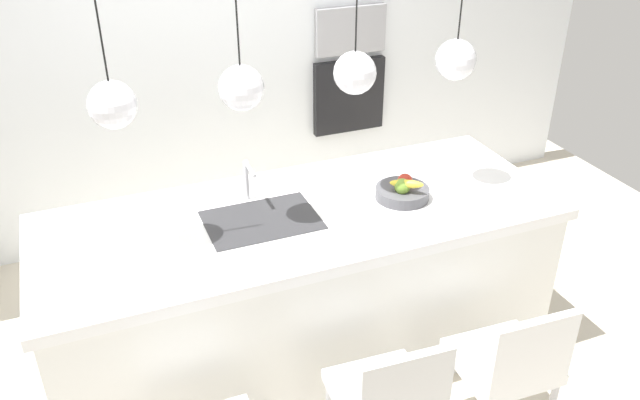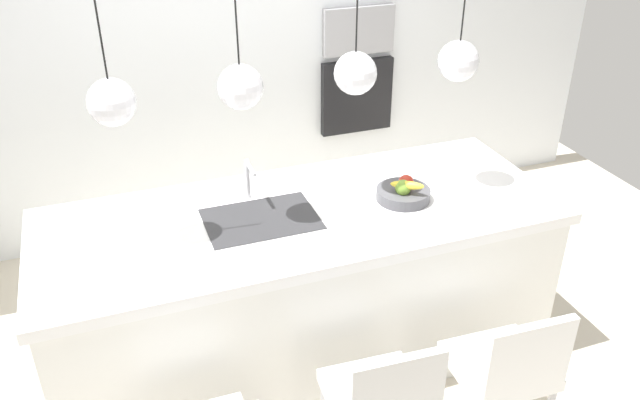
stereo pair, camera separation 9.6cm
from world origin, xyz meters
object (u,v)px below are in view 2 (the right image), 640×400
fruit_bowl (403,192)px  microwave (358,30)px  chair_far (507,368)px  oven (356,96)px

fruit_bowl → microwave: bearing=75.3°
fruit_bowl → microwave: microwave is taller
fruit_bowl → chair_far: fruit_bowl is taller
microwave → chair_far: size_ratio=0.65×
oven → chair_far: 2.56m
microwave → chair_far: 2.68m
microwave → oven: microwave is taller
oven → chair_far: oven is taller
microwave → oven: bearing=0.0°
fruit_bowl → oven: (0.43, 1.64, -0.09)m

